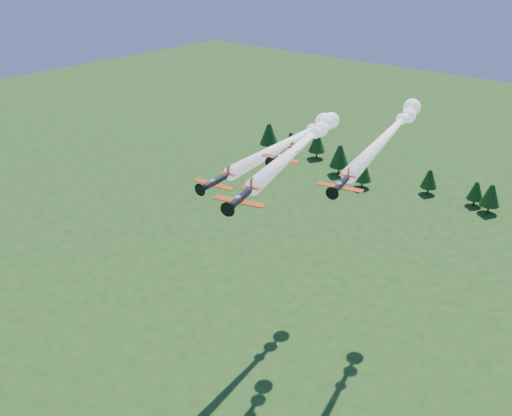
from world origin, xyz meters
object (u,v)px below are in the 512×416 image
Objects in this scene: plane_lead at (301,144)px; plane_left at (295,138)px; plane_slot at (281,156)px; plane_right at (391,131)px.

plane_left is (-9.02, 10.69, -3.62)m from plane_lead.
plane_lead is 7.80m from plane_slot.
plane_slot reaches higher than plane_left.
plane_right is at bearing 44.78° from plane_lead.
plane_slot is (1.41, -7.67, 0.25)m from plane_lead.
plane_left is 19.44m from plane_right.
plane_left is at bearing 114.31° from plane_lead.
plane_lead reaches higher than plane_slot.
plane_slot is at bearing -95.44° from plane_lead.
plane_slot is at bearing -120.90° from plane_right.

